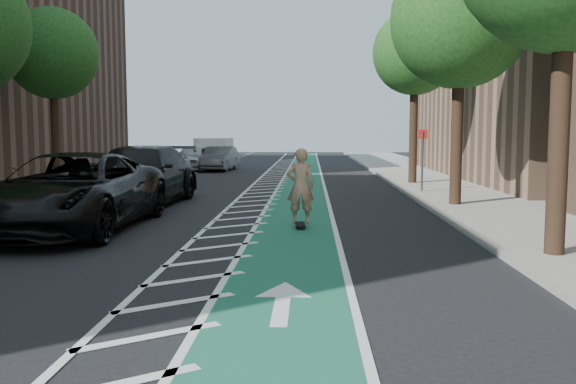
{
  "coord_description": "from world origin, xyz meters",
  "views": [
    {
      "loc": [
        3.39,
        -11.05,
        2.4
      ],
      "look_at": [
        2.91,
        2.0,
        1.1
      ],
      "focal_mm": 38.0,
      "sensor_mm": 36.0,
      "label": 1
    }
  ],
  "objects_px": {
    "suv_near": "(72,192)",
    "barrel_a": "(34,207)",
    "suv_far": "(139,176)",
    "skateboarder": "(300,186)"
  },
  "relations": [
    {
      "from": "skateboarder",
      "to": "suv_near",
      "type": "distance_m",
      "value": 5.57
    },
    {
      "from": "skateboarder",
      "to": "suv_near",
      "type": "relative_size",
      "value": 0.28
    },
    {
      "from": "suv_near",
      "to": "barrel_a",
      "type": "distance_m",
      "value": 1.78
    },
    {
      "from": "suv_far",
      "to": "barrel_a",
      "type": "distance_m",
      "value": 4.46
    },
    {
      "from": "suv_near",
      "to": "barrel_a",
      "type": "height_order",
      "value": "suv_near"
    },
    {
      "from": "skateboarder",
      "to": "suv_near",
      "type": "bearing_deg",
      "value": 2.72
    },
    {
      "from": "suv_near",
      "to": "barrel_a",
      "type": "bearing_deg",
      "value": 146.09
    },
    {
      "from": "suv_near",
      "to": "barrel_a",
      "type": "xyz_separation_m",
      "value": [
        -1.4,
        0.98,
        -0.51
      ]
    },
    {
      "from": "suv_near",
      "to": "suv_far",
      "type": "bearing_deg",
      "value": 88.98
    },
    {
      "from": "barrel_a",
      "to": "skateboarder",
      "type": "bearing_deg",
      "value": -3.65
    }
  ]
}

